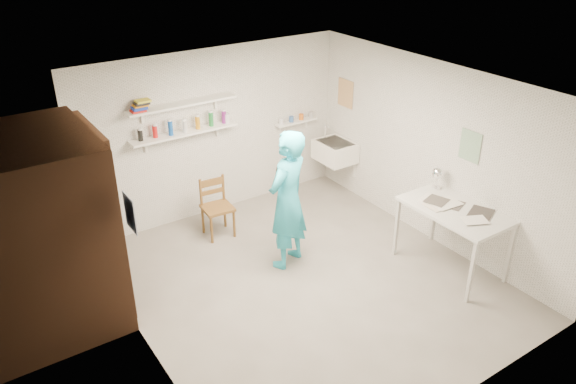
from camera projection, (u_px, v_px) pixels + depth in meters
floor at (306, 282)px, 6.80m from camera, size 4.00×4.50×0.02m
ceiling at (310, 88)px, 5.70m from camera, size 4.00×4.50×0.02m
wall_back at (214, 133)px, 7.92m from camera, size 4.00×0.02×2.40m
wall_front at (470, 298)px, 4.58m from camera, size 4.00×0.02×2.40m
wall_left at (134, 249)px, 5.25m from camera, size 0.02×4.50×2.40m
wall_right at (434, 154)px, 7.25m from camera, size 0.02×4.50×2.40m
doorway_recess at (104, 220)px, 6.12m from camera, size 0.02×0.90×2.00m
corridor_box at (35, 235)px, 5.75m from camera, size 1.40×1.50×2.10m
door_lintel at (90, 129)px, 5.66m from camera, size 0.06×1.05×0.10m
door_jamb_near at (121, 240)px, 5.76m from camera, size 0.06×0.10×2.00m
door_jamb_far at (92, 202)px, 6.50m from camera, size 0.06×0.10×2.00m
shelf_lower at (185, 133)px, 7.50m from camera, size 1.50×0.22×0.03m
shelf_upper at (182, 104)px, 7.32m from camera, size 1.50×0.22×0.03m
ledge_shelf at (296, 122)px, 8.56m from camera, size 0.70×0.14×0.03m
poster_left at (130, 213)px, 5.14m from camera, size 0.01×0.28×0.36m
poster_right_a at (345, 93)px, 8.41m from camera, size 0.01×0.34×0.42m
poster_right_b at (470, 146)px, 6.70m from camera, size 0.01×0.30×0.38m
belfast_sink at (335, 151)px, 8.60m from camera, size 0.48×0.60×0.30m
man at (288, 200)px, 6.77m from camera, size 0.77×0.65×1.78m
wall_clock at (284, 170)px, 6.83m from camera, size 0.31×0.16×0.32m
wooden_chair at (218, 208)px, 7.58m from camera, size 0.42×0.40×0.83m
work_table at (451, 239)px, 6.87m from camera, size 0.76×1.27×0.85m
desk_lamp at (438, 173)px, 7.06m from camera, size 0.16×0.16×0.16m
spray_cans at (184, 126)px, 7.46m from camera, size 1.26×0.06×0.17m
book_stack at (140, 106)px, 7.00m from camera, size 0.26×0.14×0.14m
ledge_pots at (296, 118)px, 8.53m from camera, size 0.48×0.07×0.09m
papers at (456, 207)px, 6.67m from camera, size 0.30×0.22×0.03m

